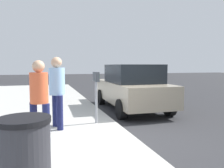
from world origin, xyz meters
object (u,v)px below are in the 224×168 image
parking_meter (96,86)px  pedestrian_bystander (39,94)px  parked_sedan_near (131,87)px  pedestrian_at_meter (57,86)px  trash_bin (25,161)px

parking_meter → pedestrian_bystander: pedestrian_bystander is taller
parked_sedan_near → pedestrian_bystander: bearing=133.1°
parking_meter → pedestrian_at_meter: size_ratio=0.79×
trash_bin → parking_meter: bearing=-26.0°
pedestrian_at_meter → parked_sedan_near: size_ratio=0.40×
parking_meter → parked_sedan_near: bearing=-42.2°
trash_bin → pedestrian_at_meter: bearing=-9.9°
parking_meter → trash_bin: bearing=154.0°
pedestrian_at_meter → parked_sedan_near: bearing=23.7°
pedestrian_bystander → parked_sedan_near: size_ratio=0.38×
parking_meter → parked_sedan_near: size_ratio=0.32×
parked_sedan_near → trash_bin: bearing=146.8°
pedestrian_at_meter → pedestrian_bystander: size_ratio=1.06×
pedestrian_at_meter → trash_bin: size_ratio=1.78×
pedestrian_bystander → trash_bin: (-2.18, 0.12, -0.48)m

